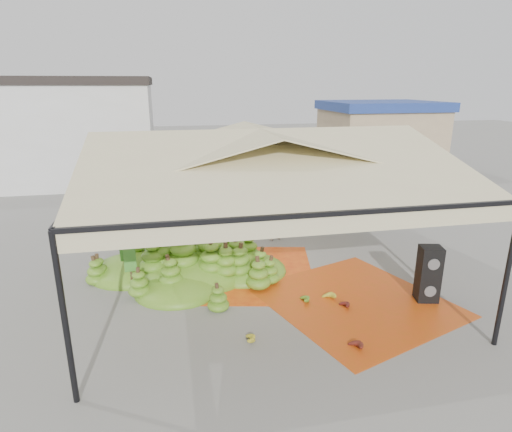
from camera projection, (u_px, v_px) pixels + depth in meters
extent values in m
plane|color=slate|center=(260.00, 278.00, 11.65)|extent=(90.00, 90.00, 0.00)
cylinder|color=black|center=(65.00, 322.00, 6.68)|extent=(0.10, 0.10, 3.00)
cylinder|color=black|center=(507.00, 277.00, 8.24)|extent=(0.10, 0.10, 3.00)
cylinder|color=black|center=(117.00, 196.00, 14.17)|extent=(0.10, 0.10, 3.00)
cylinder|color=black|center=(343.00, 185.00, 15.72)|extent=(0.10, 0.10, 3.00)
pyramid|color=beige|center=(260.00, 149.00, 10.61)|extent=(8.00, 8.00, 1.00)
cube|color=black|center=(260.00, 169.00, 10.76)|extent=(8.00, 8.00, 0.08)
cube|color=beige|center=(260.00, 176.00, 10.81)|extent=(8.00, 8.00, 0.36)
cube|color=silver|center=(14.00, 136.00, 22.05)|extent=(14.00, 6.00, 5.00)
cube|color=black|center=(4.00, 81.00, 21.25)|extent=(14.30, 6.30, 0.40)
cube|color=tan|center=(379.00, 141.00, 25.21)|extent=(6.00, 5.00, 3.60)
cube|color=navy|center=(382.00, 106.00, 24.61)|extent=(6.30, 5.30, 0.50)
cube|color=orange|center=(240.00, 272.00, 11.99)|extent=(4.77, 4.62, 0.01)
cube|color=#C34112|center=(355.00, 301.00, 10.39)|extent=(5.01, 5.13, 0.01)
ellipsoid|color=#3A7D1A|center=(192.00, 252.00, 11.79)|extent=(6.73, 6.02, 1.22)
ellipsoid|color=gold|center=(246.00, 337.00, 8.73)|extent=(0.52, 0.44, 0.22)
ellipsoid|color=gold|center=(328.00, 296.00, 10.41)|extent=(0.63, 0.62, 0.22)
ellipsoid|color=#551713|center=(342.00, 304.00, 10.05)|extent=(0.50, 0.43, 0.20)
ellipsoid|color=#5B1814|center=(354.00, 345.00, 8.47)|extent=(0.58, 0.53, 0.21)
ellipsoid|color=#367819|center=(302.00, 298.00, 10.32)|extent=(0.49, 0.40, 0.22)
ellipsoid|color=#417217|center=(197.00, 190.00, 10.23)|extent=(0.24, 0.24, 0.20)
ellipsoid|color=#417217|center=(258.00, 187.00, 10.52)|extent=(0.24, 0.24, 0.20)
ellipsoid|color=#417217|center=(316.00, 185.00, 10.81)|extent=(0.24, 0.24, 0.20)
cube|color=black|center=(427.00, 287.00, 10.36)|extent=(0.59, 0.54, 0.69)
cube|color=black|center=(430.00, 261.00, 10.15)|extent=(0.59, 0.54, 0.69)
imported|color=gray|center=(275.00, 218.00, 14.26)|extent=(0.67, 0.57, 1.57)
cube|color=#513A1B|center=(177.00, 178.00, 18.87)|extent=(5.39, 3.22, 0.12)
cube|color=white|center=(247.00, 171.00, 20.06)|extent=(2.20, 2.52, 2.32)
cylinder|color=black|center=(140.00, 201.00, 17.50)|extent=(0.95, 0.47, 0.91)
cylinder|color=black|center=(133.00, 191.00, 19.28)|extent=(0.95, 0.47, 0.91)
cylinder|color=black|center=(215.00, 194.00, 18.68)|extent=(0.95, 0.47, 0.91)
cylinder|color=black|center=(203.00, 184.00, 20.46)|extent=(0.95, 0.47, 0.91)
cylinder|color=black|center=(251.00, 190.00, 19.31)|extent=(0.95, 0.47, 0.91)
cylinder|color=black|center=(236.00, 181.00, 21.08)|extent=(0.95, 0.47, 0.91)
ellipsoid|color=#3C7418|center=(177.00, 167.00, 18.72)|extent=(4.30, 2.54, 0.71)
cube|color=yellow|center=(188.00, 157.00, 18.79)|extent=(2.36, 2.35, 0.25)
cube|color=#492F18|center=(343.00, 179.00, 19.12)|extent=(5.01, 3.27, 0.11)
cube|color=white|center=(394.00, 171.00, 20.41)|extent=(2.14, 2.40, 2.12)
cylinder|color=black|center=(324.00, 200.00, 17.77)|extent=(0.87, 0.49, 0.83)
cylinder|color=black|center=(300.00, 191.00, 19.34)|extent=(0.87, 0.49, 0.83)
cylinder|color=black|center=(378.00, 193.00, 19.06)|extent=(0.87, 0.49, 0.83)
cylinder|color=black|center=(351.00, 184.00, 20.63)|extent=(0.87, 0.49, 0.83)
cylinder|color=black|center=(404.00, 189.00, 19.74)|extent=(0.87, 0.49, 0.83)
cylinder|color=black|center=(376.00, 181.00, 21.31)|extent=(0.87, 0.49, 0.83)
ellipsoid|color=#5C801A|center=(343.00, 169.00, 18.98)|extent=(4.00, 2.58, 0.65)
cube|color=yellow|center=(352.00, 160.00, 19.07)|extent=(2.27, 2.26, 0.23)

